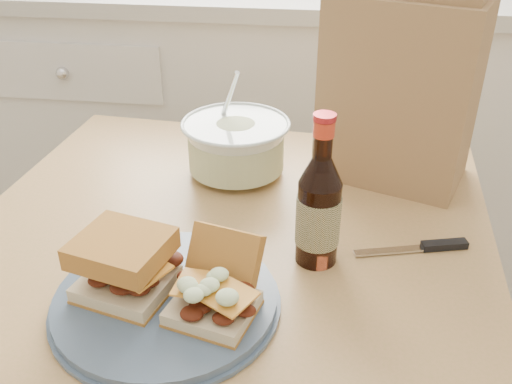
# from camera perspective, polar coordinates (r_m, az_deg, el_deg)

# --- Properties ---
(cabinet_run) EXTENTS (2.50, 0.64, 0.94)m
(cabinet_run) POSITION_cam_1_polar(r_m,az_deg,el_deg) (1.92, 0.27, 6.24)
(cabinet_run) COLOR silver
(cabinet_run) RESTS_ON ground
(dining_table) EXTENTS (0.92, 0.92, 0.72)m
(dining_table) POSITION_cam_1_polar(r_m,az_deg,el_deg) (1.00, -3.10, -9.48)
(dining_table) COLOR tan
(dining_table) RESTS_ON ground
(plate) EXTENTS (0.30, 0.30, 0.02)m
(plate) POSITION_cam_1_polar(r_m,az_deg,el_deg) (0.80, -8.98, -10.67)
(plate) COLOR #475A73
(plate) RESTS_ON dining_table
(sandwich_left) EXTENTS (0.14, 0.13, 0.09)m
(sandwich_left) POSITION_cam_1_polar(r_m,az_deg,el_deg) (0.79, -13.05, -7.10)
(sandwich_left) COLOR beige
(sandwich_left) RESTS_ON plate
(sandwich_right) EXTENTS (0.13, 0.17, 0.09)m
(sandwich_right) POSITION_cam_1_polar(r_m,az_deg,el_deg) (0.76, -3.97, -9.37)
(sandwich_right) COLOR beige
(sandwich_right) RESTS_ON plate
(coleslaw_bowl) EXTENTS (0.21, 0.21, 0.21)m
(coleslaw_bowl) POSITION_cam_1_polar(r_m,az_deg,el_deg) (1.10, -2.00, 4.41)
(coleslaw_bowl) COLOR silver
(coleslaw_bowl) RESTS_ON dining_table
(beer_bottle) EXTENTS (0.07, 0.07, 0.24)m
(beer_bottle) POSITION_cam_1_polar(r_m,az_deg,el_deg) (0.84, 6.29, -1.71)
(beer_bottle) COLOR black
(beer_bottle) RESTS_ON dining_table
(knife) EXTENTS (0.18, 0.06, 0.01)m
(knife) POSITION_cam_1_polar(r_m,az_deg,el_deg) (0.94, 17.04, -5.22)
(knife) COLOR silver
(knife) RESTS_ON dining_table
(paper_bag) EXTENTS (0.30, 0.25, 0.34)m
(paper_bag) POSITION_cam_1_polar(r_m,az_deg,el_deg) (1.08, 14.19, 9.83)
(paper_bag) COLOR #A57550
(paper_bag) RESTS_ON dining_table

